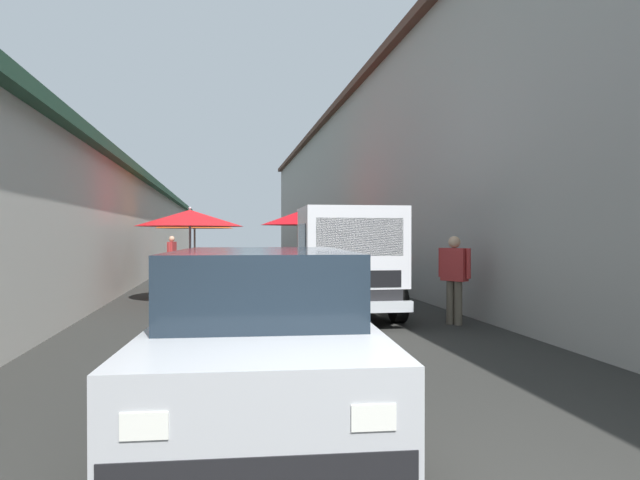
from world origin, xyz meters
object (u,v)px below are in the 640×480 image
(vendor_by_crates, at_px, (172,254))
(parked_scooter, at_px, (354,276))
(fruit_stall_mid_lane, at_px, (193,232))
(fruit_stall_near_right, at_px, (298,228))
(vendor_in_shade, at_px, (454,274))
(hatchback_car, at_px, (263,331))
(fruit_stall_far_right, at_px, (190,226))
(fruit_stall_far_left, at_px, (329,234))
(delivery_truck, at_px, (343,263))

(vendor_by_crates, xyz_separation_m, parked_scooter, (-5.40, -5.40, -0.44))
(fruit_stall_mid_lane, distance_m, fruit_stall_near_right, 3.25)
(vendor_in_shade, bearing_deg, hatchback_car, 137.99)
(fruit_stall_near_right, xyz_separation_m, fruit_stall_far_right, (-3.60, 3.10, -0.01))
(fruit_stall_near_right, height_order, vendor_in_shade, fruit_stall_near_right)
(fruit_stall_far_left, xyz_separation_m, hatchback_car, (-13.88, 3.39, -0.87))
(fruit_stall_far_right, distance_m, vendor_in_shade, 6.41)
(fruit_stall_near_right, distance_m, vendor_in_shade, 7.98)
(vendor_by_crates, bearing_deg, vendor_in_shade, -151.87)
(fruit_stall_far_left, relative_size, hatchback_car, 0.59)
(fruit_stall_far_left, distance_m, fruit_stall_far_right, 7.22)
(fruit_stall_mid_lane, xyz_separation_m, delivery_truck, (-6.00, -3.13, -0.63))
(fruit_stall_near_right, relative_size, vendor_by_crates, 1.55)
(fruit_stall_far_right, height_order, vendor_in_shade, fruit_stall_far_right)
(vendor_by_crates, bearing_deg, parked_scooter, -134.99)
(delivery_truck, distance_m, vendor_by_crates, 10.64)
(vendor_in_shade, bearing_deg, parked_scooter, 4.61)
(fruit_stall_mid_lane, xyz_separation_m, parked_scooter, (-1.58, -4.44, -1.22))
(fruit_stall_far_right, relative_size, parked_scooter, 1.49)
(vendor_by_crates, xyz_separation_m, vendor_in_shade, (-10.94, -5.85, 0.01))
(hatchback_car, bearing_deg, fruit_stall_mid_lane, 6.12)
(fruit_stall_far_right, height_order, vendor_by_crates, fruit_stall_far_right)
(fruit_stall_far_right, bearing_deg, parked_scooter, -72.31)
(fruit_stall_far_right, xyz_separation_m, delivery_truck, (-3.03, -3.05, -0.75))
(delivery_truck, height_order, vendor_by_crates, delivery_truck)
(fruit_stall_mid_lane, distance_m, vendor_in_shade, 8.67)
(fruit_stall_near_right, height_order, hatchback_car, fruit_stall_near_right)
(fruit_stall_near_right, distance_m, parked_scooter, 2.88)
(fruit_stall_mid_lane, bearing_deg, hatchback_car, -173.88)
(vendor_in_shade, xyz_separation_m, parked_scooter, (5.54, 0.45, -0.45))
(fruit_stall_far_right, xyz_separation_m, vendor_in_shade, (-4.15, -4.81, -0.89))
(hatchback_car, bearing_deg, parked_scooter, -18.59)
(fruit_stall_near_right, bearing_deg, parked_scooter, -150.38)
(vendor_in_shade, relative_size, parked_scooter, 0.93)
(fruit_stall_near_right, bearing_deg, hatchback_car, 170.48)
(fruit_stall_far_left, distance_m, delivery_truck, 8.80)
(fruit_stall_mid_lane, relative_size, fruit_stall_far_left, 0.96)
(fruit_stall_far_left, xyz_separation_m, delivery_truck, (-8.66, 1.46, -0.57))
(fruit_stall_near_right, bearing_deg, fruit_stall_far_left, -34.62)
(vendor_by_crates, distance_m, parked_scooter, 7.65)
(fruit_stall_near_right, height_order, fruit_stall_far_right, fruit_stall_near_right)
(vendor_by_crates, bearing_deg, hatchback_car, -171.82)
(fruit_stall_mid_lane, bearing_deg, fruit_stall_far_right, -178.40)
(fruit_stall_near_right, distance_m, fruit_stall_far_left, 2.48)
(delivery_truck, bearing_deg, parked_scooter, -16.53)
(vendor_by_crates, bearing_deg, fruit_stall_near_right, -127.58)
(hatchback_car, bearing_deg, delivery_truck, -20.30)
(fruit_stall_mid_lane, distance_m, fruit_stall_far_right, 2.98)
(fruit_stall_far_right, distance_m, parked_scooter, 4.77)
(hatchback_car, height_order, parked_scooter, hatchback_car)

